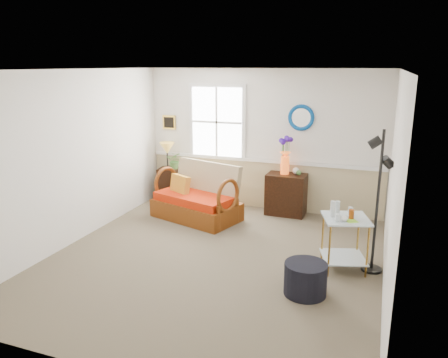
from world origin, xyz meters
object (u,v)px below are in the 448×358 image
(side_table, at_px, (344,243))
(ottoman, at_px, (305,279))
(lamp_stand, at_px, (169,184))
(loveseat, at_px, (196,192))
(floor_lamp, at_px, (377,203))
(cabinet, at_px, (286,194))

(side_table, distance_m, ottoman, 0.93)
(lamp_stand, bearing_deg, loveseat, -40.21)
(floor_lamp, relative_size, ottoman, 3.71)
(cabinet, distance_m, floor_lamp, 2.49)
(loveseat, xyz_separation_m, floor_lamp, (3.01, -1.06, 0.46))
(cabinet, height_order, floor_lamp, floor_lamp)
(side_table, bearing_deg, lamp_stand, 151.58)
(loveseat, relative_size, ottoman, 2.92)
(side_table, bearing_deg, cabinet, 122.02)
(lamp_stand, height_order, cabinet, cabinet)
(lamp_stand, bearing_deg, cabinet, -0.56)
(ottoman, bearing_deg, lamp_stand, 139.26)
(floor_lamp, xyz_separation_m, ottoman, (-0.72, -0.93, -0.75))
(side_table, height_order, ottoman, side_table)
(cabinet, relative_size, side_table, 1.04)
(floor_lamp, bearing_deg, lamp_stand, 144.65)
(side_table, xyz_separation_m, ottoman, (-0.36, -0.85, -0.17))
(cabinet, bearing_deg, side_table, -57.16)
(cabinet, xyz_separation_m, floor_lamp, (1.57, -1.84, 0.57))
(cabinet, bearing_deg, loveseat, -150.60)
(side_table, relative_size, ottoman, 1.42)
(side_table, bearing_deg, loveseat, 156.68)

